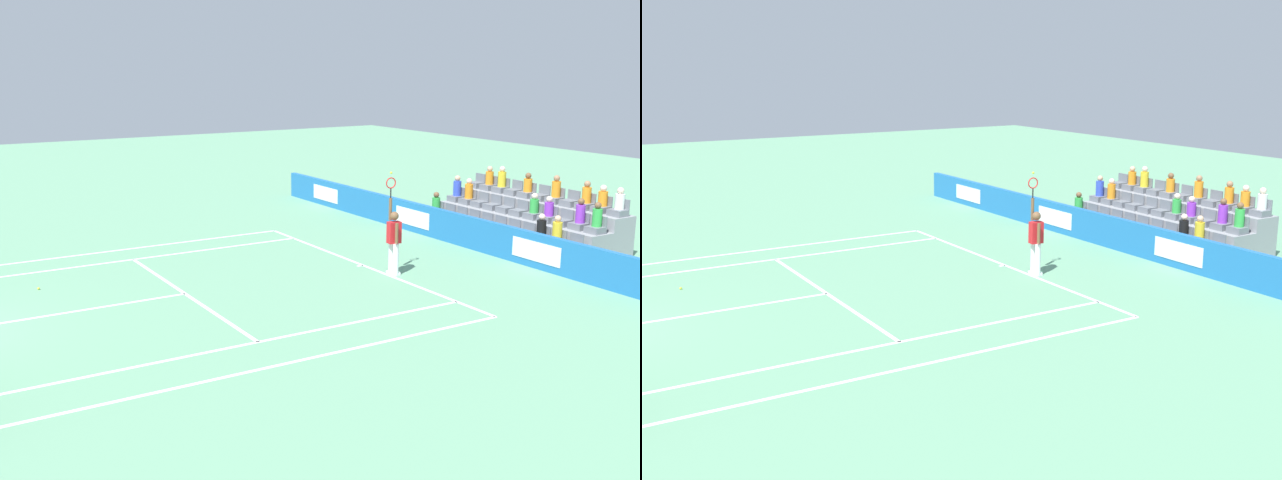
% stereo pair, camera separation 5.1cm
% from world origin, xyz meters
% --- Properties ---
extents(line_baseline, '(10.97, 0.10, 0.01)m').
position_xyz_m(line_baseline, '(0.00, -11.89, 0.00)').
color(line_baseline, white).
rests_on(line_baseline, ground).
extents(line_service, '(8.23, 0.10, 0.01)m').
position_xyz_m(line_service, '(0.00, -6.40, 0.00)').
color(line_service, white).
rests_on(line_service, ground).
extents(line_centre_service, '(0.10, 6.40, 0.01)m').
position_xyz_m(line_centre_service, '(0.00, -3.20, 0.00)').
color(line_centre_service, white).
rests_on(line_centre_service, ground).
extents(line_singles_sideline_left, '(0.10, 11.89, 0.01)m').
position_xyz_m(line_singles_sideline_left, '(4.12, -5.95, 0.00)').
color(line_singles_sideline_left, white).
rests_on(line_singles_sideline_left, ground).
extents(line_singles_sideline_right, '(0.10, 11.89, 0.01)m').
position_xyz_m(line_singles_sideline_right, '(-4.12, -5.95, 0.00)').
color(line_singles_sideline_right, white).
rests_on(line_singles_sideline_right, ground).
extents(line_doubles_sideline_left, '(0.10, 11.89, 0.01)m').
position_xyz_m(line_doubles_sideline_left, '(5.49, -5.95, 0.00)').
color(line_doubles_sideline_left, white).
rests_on(line_doubles_sideline_left, ground).
extents(line_doubles_sideline_right, '(0.10, 11.89, 0.01)m').
position_xyz_m(line_doubles_sideline_right, '(-5.49, -5.95, 0.00)').
color(line_doubles_sideline_right, white).
rests_on(line_doubles_sideline_right, ground).
extents(line_centre_mark, '(0.10, 0.20, 0.01)m').
position_xyz_m(line_centre_mark, '(0.00, -11.79, 0.00)').
color(line_centre_mark, white).
rests_on(line_centre_mark, ground).
extents(sponsor_barrier, '(22.87, 0.22, 1.01)m').
position_xyz_m(sponsor_barrier, '(0.00, -15.98, 0.51)').
color(sponsor_barrier, '#1E66AD').
rests_on(sponsor_barrier, ground).
extents(tennis_player, '(0.52, 0.38, 2.85)m').
position_xyz_m(tennis_player, '(-1.25, -12.05, 0.99)').
color(tennis_player, white).
rests_on(tennis_player, ground).
extents(stadium_stand, '(6.82, 2.85, 2.19)m').
position_xyz_m(stadium_stand, '(-0.02, -18.30, 0.57)').
color(stadium_stand, gray).
rests_on(stadium_stand, ground).
extents(loose_tennis_ball, '(0.07, 0.07, 0.07)m').
position_xyz_m(loose_tennis_ball, '(2.32, -3.28, 0.03)').
color(loose_tennis_ball, '#D1E533').
rests_on(loose_tennis_ball, ground).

